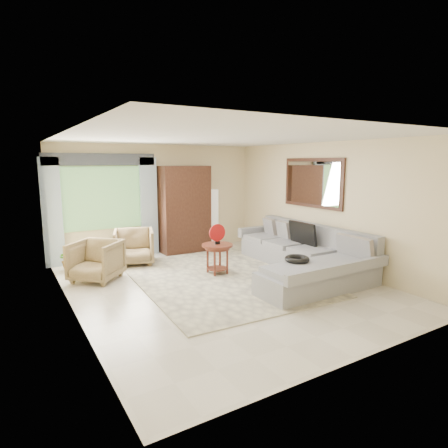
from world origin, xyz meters
TOP-DOWN VIEW (x-y plane):
  - ground at (0.00, 0.00)m, footprint 6.00×6.00m
  - area_rug at (0.18, 0.39)m, footprint 3.19×4.14m
  - sectional_sofa at (1.78, -0.18)m, footprint 2.30×3.46m
  - tv_screen at (2.05, 0.16)m, footprint 0.14×0.74m
  - garden_hose at (1.00, -0.85)m, footprint 0.43×0.43m
  - coffee_table at (0.27, 0.63)m, footprint 0.61×0.61m
  - red_disc at (0.27, 0.63)m, footprint 0.34×0.04m
  - armchair_left at (-1.86, 1.47)m, footprint 1.15×1.16m
  - armchair_right at (-0.90, 2.22)m, footprint 1.03×1.05m
  - potted_plant at (-2.18, 2.41)m, footprint 0.51×0.46m
  - armoire at (0.55, 2.72)m, footprint 1.20×0.55m
  - floor_lamp at (1.35, 2.78)m, footprint 0.24×0.24m
  - window at (-1.35, 2.97)m, footprint 1.80×0.04m
  - curtain_left at (-2.40, 2.88)m, footprint 0.40×0.08m
  - curtain_right at (-0.30, 2.88)m, footprint 0.40×0.08m
  - valance at (-1.35, 2.90)m, footprint 2.40×0.12m
  - wall_mirror at (2.46, 0.35)m, footprint 0.05×1.70m

SIDE VIEW (x-z plane):
  - ground at x=0.00m, z-range 0.00..0.00m
  - area_rug at x=0.18m, z-range 0.00..0.02m
  - potted_plant at x=-2.18m, z-range 0.00..0.49m
  - sectional_sofa at x=1.78m, z-range -0.17..0.73m
  - coffee_table at x=0.27m, z-range 0.02..0.62m
  - armchair_left at x=-1.86m, z-range 0.00..0.75m
  - armchair_right at x=-0.90m, z-range 0.00..0.77m
  - garden_hose at x=1.00m, z-range 0.50..0.59m
  - tv_screen at x=2.05m, z-range 0.48..0.96m
  - floor_lamp at x=1.35m, z-range 0.00..1.50m
  - red_disc at x=0.27m, z-range 0.67..1.01m
  - armoire at x=0.55m, z-range 0.00..2.10m
  - curtain_left at x=-2.40m, z-range 0.00..2.30m
  - curtain_right at x=-0.30m, z-range 0.00..2.30m
  - window at x=-1.35m, z-range 0.70..2.10m
  - wall_mirror at x=2.46m, z-range 1.22..2.27m
  - valance at x=-1.35m, z-range 2.12..2.38m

